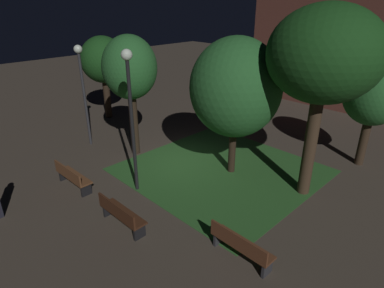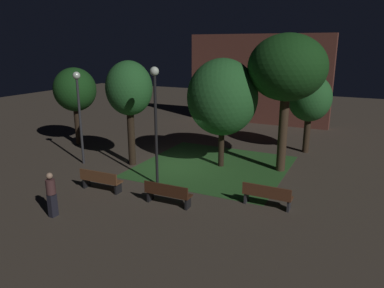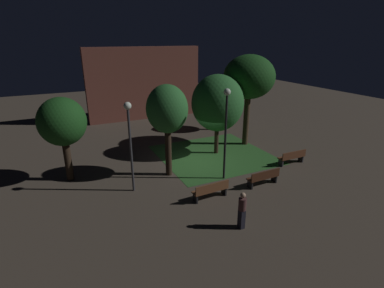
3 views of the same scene
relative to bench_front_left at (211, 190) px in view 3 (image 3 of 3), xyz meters
The scene contains 14 objects.
ground_plane 4.61m from the bench_front_left, 69.95° to the left, with size 60.00×60.00×0.00m, color #473D33.
grass_lawn 5.71m from the bench_front_left, 58.88° to the left, with size 6.92×6.75×0.01m, color #2D6028.
bench_front_left is the anchor object (origin of this frame).
bench_path_side 3.15m from the bench_front_left, ahead, with size 1.81×0.51×0.88m.
bench_back_row 6.67m from the bench_front_left, 12.72° to the left, with size 1.80×0.49×0.88m.
tree_near_wall 4.78m from the bench_front_left, 103.74° to the left, with size 2.23×2.23×5.10m.
tree_back_right 6.72m from the bench_front_left, 57.49° to the left, with size 3.34×3.34×5.22m.
tree_back_left 11.78m from the bench_front_left, 54.95° to the left, with size 2.31×2.31×4.31m.
tree_left_canopy 9.38m from the bench_front_left, 43.52° to the left, with size 3.50×3.50×6.31m.
tree_lawn_side 8.31m from the bench_front_left, 139.10° to the left, with size 2.43×2.43×4.55m.
lamp_post_plaza_east 3.70m from the bench_front_left, 43.18° to the left, with size 0.36×0.36×4.97m.
lamp_post_plaza_west 4.75m from the bench_front_left, 142.26° to the left, with size 0.36×0.36×4.57m.
pedestrian 2.56m from the bench_front_left, 89.82° to the right, with size 0.32×0.32×1.61m.
building_wall_backdrop 16.36m from the bench_front_left, 83.50° to the left, with size 10.66×0.80×6.57m, color brown.
Camera 3 is at (-7.78, -15.14, 7.35)m, focal length 27.51 mm.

